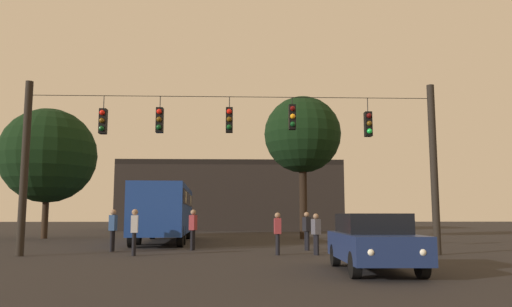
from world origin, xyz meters
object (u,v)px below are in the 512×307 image
city_bus (165,208)px  pedestrian_crossing_left (134,229)px  pedestrian_near_bus (278,231)px  tree_behind_building (48,156)px  pedestrian_far_side (307,229)px  pedestrian_crossing_center (113,228)px  car_near_right (373,241)px  pedestrian_trailing (316,232)px  tree_left_silhouette (302,135)px  pedestrian_crossing_right (193,227)px

city_bus → pedestrian_crossing_left: bearing=-88.7°
pedestrian_near_bus → tree_behind_building: tree_behind_building is taller
city_bus → pedestrian_near_bus: bearing=-57.9°
city_bus → pedestrian_far_side: city_bus is taller
pedestrian_crossing_left → pedestrian_crossing_center: size_ratio=0.99×
car_near_right → pedestrian_crossing_left: 9.14m
pedestrian_near_bus → tree_behind_building: size_ratio=0.19×
car_near_right → pedestrian_trailing: pedestrian_trailing is taller
pedestrian_trailing → pedestrian_far_side: bearing=90.2°
tree_behind_building → tree_left_silhouette: bearing=-4.0°
pedestrian_near_bus → pedestrian_crossing_center: bearing=163.3°
pedestrian_crossing_center → pedestrian_near_bus: bearing=-16.7°
pedestrian_crossing_right → tree_behind_building: (-10.40, 10.89, 4.34)m
pedestrian_crossing_center → tree_behind_building: tree_behind_building is taller
pedestrian_near_bus → tree_behind_building: (-13.80, 13.51, 4.43)m
pedestrian_crossing_right → tree_behind_building: tree_behind_building is taller
tree_left_silhouette → pedestrian_near_bus: bearing=-101.9°
pedestrian_crossing_left → tree_behind_building: bearing=121.9°
city_bus → pedestrian_trailing: size_ratio=7.23×
pedestrian_crossing_left → tree_behind_building: tree_behind_building is taller
pedestrian_crossing_left → pedestrian_crossing_right: 3.37m
pedestrian_crossing_right → pedestrian_crossing_left: bearing=-124.3°
pedestrian_crossing_center → tree_behind_building: size_ratio=0.20×
pedestrian_crossing_left → pedestrian_near_bus: (5.30, 0.16, -0.08)m
car_near_right → pedestrian_far_side: bearing=94.8°
pedestrian_crossing_left → pedestrian_near_bus: pedestrian_crossing_left is taller
pedestrian_trailing → pedestrian_far_side: pedestrian_far_side is taller
pedestrian_far_side → tree_behind_building: bearing=143.9°
pedestrian_crossing_right → pedestrian_trailing: pedestrian_crossing_right is taller
pedestrian_crossing_center → pedestrian_near_bus: 6.91m
city_bus → pedestrian_crossing_center: bearing=-99.4°
pedestrian_near_bus → pedestrian_crossing_right: bearing=142.4°
city_bus → tree_left_silhouette: 10.03m
pedestrian_trailing → tree_behind_building: size_ratio=0.18×
pedestrian_far_side → pedestrian_crossing_right: bearing=177.2°
car_near_right → pedestrian_crossing_center: size_ratio=2.56×
pedestrian_near_bus → pedestrian_trailing: (1.44, -0.08, -0.02)m
pedestrian_crossing_right → pedestrian_far_side: pedestrian_crossing_right is taller
pedestrian_near_bus → tree_left_silhouette: 13.84m
pedestrian_crossing_left → tree_left_silhouette: bearing=57.7°
city_bus → tree_behind_building: bearing=150.3°
pedestrian_crossing_left → tree_left_silhouette: (7.91, 12.51, 5.60)m
pedestrian_trailing → tree_left_silhouette: bearing=84.6°
city_bus → pedestrian_far_side: (6.93, -6.39, -0.96)m
car_near_right → pedestrian_trailing: bearing=96.9°
car_near_right → tree_left_silhouette: tree_left_silhouette is taller
pedestrian_crossing_center → tree_behind_building: (-7.19, 11.53, 4.34)m
car_near_right → pedestrian_far_side: (-0.67, 7.92, 0.11)m
car_near_right → pedestrian_crossing_right: (-5.50, 8.15, 0.18)m
pedestrian_crossing_center → tree_left_silhouette: size_ratio=0.19×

